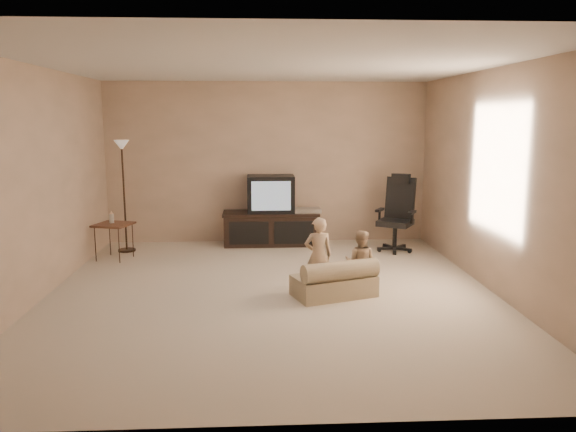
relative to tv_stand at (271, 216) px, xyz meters
name	(u,v)px	position (x,y,z in m)	size (l,w,h in m)	color
floor	(272,293)	(-0.06, -2.49, -0.45)	(5.50, 5.50, 0.00)	#C3AF9B
room_shell	(271,158)	(-0.06, -2.49, 1.07)	(5.50, 5.50, 5.50)	silver
tv_stand	(271,216)	(0.00, 0.00, 0.00)	(1.51, 0.56, 1.08)	black
office_chair	(397,223)	(1.84, -0.51, -0.04)	(0.72, 0.72, 1.13)	black
side_table	(113,225)	(-2.21, -0.81, 0.04)	(0.57, 0.57, 0.68)	brown
floor_lamp	(123,171)	(-2.15, -0.34, 0.75)	(0.25, 0.25, 1.63)	black
child_sofa	(336,282)	(0.64, -2.65, -0.27)	(0.99, 0.75, 0.43)	tan
toddler_left	(318,256)	(0.46, -2.51, -0.01)	(0.32, 0.23, 0.87)	tan
toddler_right	(360,262)	(0.93, -2.55, -0.09)	(0.35, 0.19, 0.72)	tan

